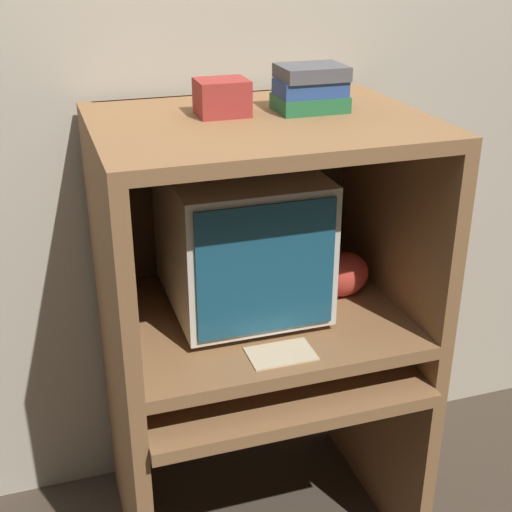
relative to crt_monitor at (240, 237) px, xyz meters
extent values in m
cube|color=#B2A893|center=(0.04, 0.33, 0.33)|extent=(6.00, 0.06, 2.60)
cube|color=brown|center=(-0.36, -0.06, -0.65)|extent=(0.04, 0.65, 0.63)
cube|color=brown|center=(0.44, -0.06, -0.65)|extent=(0.04, 0.65, 0.63)
cube|color=brown|center=(0.04, -0.17, -0.35)|extent=(0.76, 0.48, 0.04)
cube|color=brown|center=(-0.36, -0.06, -0.27)|extent=(0.04, 0.65, 0.13)
cube|color=brown|center=(0.44, -0.06, -0.27)|extent=(0.04, 0.65, 0.13)
cube|color=brown|center=(0.04, -0.06, -0.22)|extent=(0.76, 0.65, 0.04)
cube|color=brown|center=(-0.36, -0.06, 0.07)|extent=(0.04, 0.65, 0.54)
cube|color=brown|center=(0.44, -0.06, 0.07)|extent=(0.04, 0.65, 0.54)
cube|color=brown|center=(0.04, -0.06, 0.32)|extent=(0.76, 0.65, 0.04)
cube|color=#48321E|center=(0.04, 0.26, 0.07)|extent=(0.76, 0.01, 0.54)
cylinder|color=beige|center=(0.00, 0.00, -0.20)|extent=(0.22, 0.22, 0.02)
cube|color=beige|center=(0.00, 0.00, 0.00)|extent=(0.39, 0.45, 0.38)
cube|color=navy|center=(0.00, -0.22, 0.00)|extent=(0.36, 0.01, 0.34)
cube|color=black|center=(-0.01, -0.18, -0.32)|extent=(0.47, 0.14, 0.02)
cube|color=#333335|center=(-0.01, -0.18, -0.31)|extent=(0.43, 0.11, 0.01)
ellipsoid|color=#28282B|center=(0.30, -0.18, -0.32)|extent=(0.07, 0.05, 0.03)
ellipsoid|color=#BC382D|center=(0.29, -0.03, -0.14)|extent=(0.16, 0.12, 0.13)
cube|color=#236638|center=(0.18, -0.02, 0.36)|extent=(0.18, 0.13, 0.04)
cube|color=navy|center=(0.18, -0.02, 0.40)|extent=(0.17, 0.11, 0.04)
cube|color=#4C4C51|center=(0.19, -0.02, 0.43)|extent=(0.17, 0.13, 0.04)
cube|color=#CCB28C|center=(0.02, -0.28, -0.20)|extent=(0.17, 0.11, 0.00)
cube|color=maroon|center=(-0.04, 0.00, 0.38)|extent=(0.13, 0.11, 0.09)
camera|label=1|loc=(-0.51, -1.71, 0.76)|focal=50.00mm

